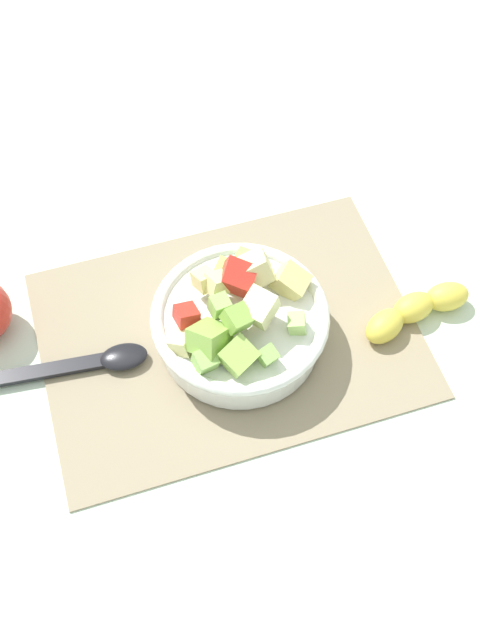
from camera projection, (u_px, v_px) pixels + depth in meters
ground_plane at (229, 335)px, 0.89m from camera, size 2.40×2.40×0.00m
placemat at (229, 333)px, 0.88m from camera, size 0.45×0.32×0.01m
salad_bowl at (240, 322)px, 0.84m from camera, size 0.21×0.21×0.10m
serving_spoon at (92, 362)px, 0.85m from camera, size 0.20×0.05×0.01m
banana_whole at (415, 310)px, 0.88m from camera, size 0.15×0.06×0.04m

